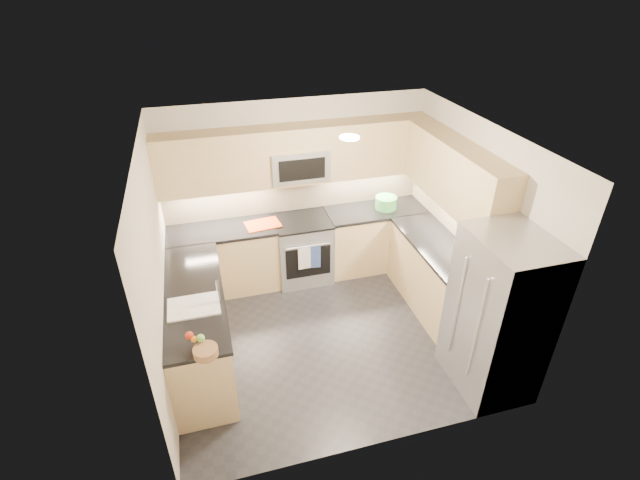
{
  "coord_description": "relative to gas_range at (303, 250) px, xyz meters",
  "views": [
    {
      "loc": [
        -1.24,
        -4.14,
        3.96
      ],
      "look_at": [
        0.0,
        0.35,
        1.15
      ],
      "focal_mm": 26.0,
      "sensor_mm": 36.0,
      "label": 1
    }
  ],
  "objects": [
    {
      "name": "floor",
      "position": [
        0.0,
        -1.28,
        -0.46
      ],
      "size": [
        3.6,
        3.2,
        0.0
      ],
      "primitive_type": "cube",
      "color": "#26262C",
      "rests_on": "ground"
    },
    {
      "name": "ceiling",
      "position": [
        0.0,
        -1.28,
        2.04
      ],
      "size": [
        3.6,
        3.2,
        0.02
      ],
      "primitive_type": "cube",
      "color": "beige",
      "rests_on": "wall_back"
    },
    {
      "name": "wall_back",
      "position": [
        0.0,
        0.32,
        0.79
      ],
      "size": [
        3.6,
        0.02,
        2.5
      ],
      "primitive_type": "cube",
      "color": "beige",
      "rests_on": "floor"
    },
    {
      "name": "wall_front",
      "position": [
        0.0,
        -2.88,
        0.79
      ],
      "size": [
        3.6,
        0.02,
        2.5
      ],
      "primitive_type": "cube",
      "color": "beige",
      "rests_on": "floor"
    },
    {
      "name": "wall_left",
      "position": [
        -1.8,
        -1.28,
        0.79
      ],
      "size": [
        0.02,
        3.2,
        2.5
      ],
      "primitive_type": "cube",
      "color": "beige",
      "rests_on": "floor"
    },
    {
      "name": "wall_right",
      "position": [
        1.8,
        -1.28,
        0.79
      ],
      "size": [
        0.02,
        3.2,
        2.5
      ],
      "primitive_type": "cube",
      "color": "beige",
      "rests_on": "floor"
    },
    {
      "name": "base_cab_back_left",
      "position": [
        -1.09,
        0.02,
        -0.01
      ],
      "size": [
        1.42,
        0.6,
        0.9
      ],
      "primitive_type": "cube",
      "color": "#D4B680",
      "rests_on": "floor"
    },
    {
      "name": "base_cab_back_right",
      "position": [
        1.09,
        0.02,
        -0.01
      ],
      "size": [
        1.42,
        0.6,
        0.9
      ],
      "primitive_type": "cube",
      "color": "#D4B680",
      "rests_on": "floor"
    },
    {
      "name": "base_cab_right",
      "position": [
        1.5,
        -1.12,
        -0.01
      ],
      "size": [
        0.6,
        1.7,
        0.9
      ],
      "primitive_type": "cube",
      "color": "#D4B680",
      "rests_on": "floor"
    },
    {
      "name": "base_cab_peninsula",
      "position": [
        -1.5,
        -1.28,
        -0.01
      ],
      "size": [
        0.6,
        2.0,
        0.9
      ],
      "primitive_type": "cube",
      "color": "#D4B680",
      "rests_on": "floor"
    },
    {
      "name": "countertop_back_left",
      "position": [
        -1.09,
        0.02,
        0.47
      ],
      "size": [
        1.42,
        0.63,
        0.04
      ],
      "primitive_type": "cube",
      "color": "black",
      "rests_on": "base_cab_back_left"
    },
    {
      "name": "countertop_back_right",
      "position": [
        1.09,
        0.02,
        0.47
      ],
      "size": [
        1.42,
        0.63,
        0.04
      ],
      "primitive_type": "cube",
      "color": "black",
      "rests_on": "base_cab_back_right"
    },
    {
      "name": "countertop_right",
      "position": [
        1.5,
        -1.12,
        0.47
      ],
      "size": [
        0.63,
        1.7,
        0.04
      ],
      "primitive_type": "cube",
      "color": "black",
      "rests_on": "base_cab_right"
    },
    {
      "name": "countertop_peninsula",
      "position": [
        -1.5,
        -1.28,
        0.47
      ],
      "size": [
        0.63,
        2.0,
        0.04
      ],
      "primitive_type": "cube",
      "color": "black",
      "rests_on": "base_cab_peninsula"
    },
    {
      "name": "upper_cab_back",
      "position": [
        0.0,
        0.15,
        1.37
      ],
      "size": [
        3.6,
        0.35,
        0.75
      ],
      "primitive_type": "cube",
      "color": "#D4B680",
      "rests_on": "wall_back"
    },
    {
      "name": "upper_cab_right",
      "position": [
        1.62,
        -1.0,
        1.37
      ],
      "size": [
        0.35,
        1.95,
        0.75
      ],
      "primitive_type": "cube",
      "color": "#D4B680",
      "rests_on": "wall_right"
    },
    {
      "name": "backsplash_back",
      "position": [
        0.0,
        0.32,
        0.74
      ],
      "size": [
        3.6,
        0.01,
        0.51
      ],
      "primitive_type": "cube",
      "color": "#C4B18D",
      "rests_on": "wall_back"
    },
    {
      "name": "backsplash_right",
      "position": [
        1.8,
        -0.82,
        0.74
      ],
      "size": [
        0.01,
        2.3,
        0.51
      ],
      "primitive_type": "cube",
      "color": "#C4B18D",
      "rests_on": "wall_right"
    },
    {
      "name": "gas_range",
      "position": [
        0.0,
        0.0,
        0.0
      ],
      "size": [
        0.76,
        0.65,
        0.91
      ],
      "primitive_type": "cube",
      "color": "#A9ACB1",
      "rests_on": "floor"
    },
    {
      "name": "range_cooktop",
      "position": [
        0.0,
        0.0,
        0.46
      ],
      "size": [
        0.76,
        0.65,
        0.03
      ],
      "primitive_type": "cube",
      "color": "black",
      "rests_on": "gas_range"
    },
    {
      "name": "oven_door_glass",
      "position": [
        0.0,
        -0.33,
        -0.01
      ],
      "size": [
        0.62,
        0.02,
        0.45
      ],
      "primitive_type": "cube",
      "color": "black",
      "rests_on": "gas_range"
    },
    {
      "name": "oven_handle",
      "position": [
        0.0,
        -0.35,
        0.26
      ],
      "size": [
        0.6,
        0.02,
        0.02
      ],
      "primitive_type": "cylinder",
      "rotation": [
        0.0,
        1.57,
        0.0
      ],
      "color": "#B2B5BA",
      "rests_on": "gas_range"
    },
    {
      "name": "microwave",
      "position": [
        0.0,
        0.12,
        1.24
      ],
      "size": [
        0.76,
        0.4,
        0.4
      ],
      "primitive_type": "cube",
      "color": "#A6A8AE",
      "rests_on": "upper_cab_back"
    },
    {
      "name": "microwave_door",
      "position": [
        0.0,
        -0.08,
        1.24
      ],
      "size": [
        0.6,
        0.01,
        0.28
      ],
      "primitive_type": "cube",
      "color": "black",
      "rests_on": "microwave"
    },
    {
      "name": "refrigerator",
      "position": [
        1.45,
        -2.43,
        0.45
      ],
      "size": [
        0.7,
        0.9,
        1.8
      ],
      "primitive_type": "cube",
      "color": "#9B9DA2",
      "rests_on": "floor"
    },
    {
      "name": "fridge_handle_left",
      "position": [
        1.08,
        -2.61,
        0.49
      ],
      "size": [
        0.02,
        0.02,
        1.2
      ],
      "primitive_type": "cylinder",
      "color": "#B2B5BA",
      "rests_on": "refrigerator"
    },
    {
      "name": "fridge_handle_right",
      "position": [
        1.08,
        -2.25,
        0.49
      ],
      "size": [
        0.02,
        0.02,
        1.2
      ],
      "primitive_type": "cylinder",
      "color": "#B2B5BA",
      "rests_on": "refrigerator"
    },
    {
      "name": "sink_basin",
      "position": [
        -1.5,
        -1.53,
        0.42
      ],
      "size": [
        0.52,
        0.38,
        0.16
      ],
      "primitive_type": "cube",
      "color": "white",
      "rests_on": "base_cab_peninsula"
    },
    {
      "name": "faucet",
      "position": [
        -1.24,
        -1.53,
        0.62
      ],
      "size": [
        0.03,
        0.03,
        0.28
      ],
      "primitive_type": "cylinder",
      "color": "silver",
      "rests_on": "countertop_peninsula"
    },
    {
      "name": "utensil_bowl",
      "position": [
        1.23,
        0.02,
        0.57
      ],
      "size": [
        0.39,
        0.39,
        0.17
      ],
      "primitive_type": "cylinder",
      "rotation": [
        0.0,
        0.0,
        0.33
      ],
      "color": "green",
      "rests_on": "countertop_back_right"
    },
    {
      "name": "cutting_board",
      "position": [
        -0.54,
        -0.0,
        0.49
      ],
      "size": [
        0.49,
        0.37,
        0.01
      ],
      "primitive_type": "cube",
      "rotation": [
        0.0,
        0.0,
        0.13
      ],
      "color": "#E84B15",
      "rests_on": "countertop_back_left"
    },
    {
      "name": "fruit_basket",
      "position": [
        -1.42,
        -2.24,
        0.53
      ],
      "size": [
        0.29,
        0.29,
        0.08
      ],
      "primitive_type": "cylinder",
      "rotation": [
        0.0,
        0.0,
        0.38
      ],
      "color": "#9D7049",
      "rests_on": "countertop_peninsula"
    },
    {
      "name": "fruit_apple",
      "position": [
        -1.55,
        -2.08,
        0.6
      ],
      "size": [
        0.08,
        0.08,
        0.08
      ],
      "primitive_type": "sphere",
      "color": "red",
      "rests_on": "fruit_basket"
    },
    {
      "name": "fruit_pear",
      "position": [
        -1.45,
        -2.14,
        0.6
      ],
      "size": [
        0.08,
        0.08,
        0.08
      ],
      "primitive_type": "sphere",
      "color": "#7AC153",
      "rests_on": "fruit_basket"
    },
    {
      "name": "dish_towel_check",
      "position": [
        -0.06,
        -0.37,
        0.1
      ],
      "size": [
        0.17,
        0.02,
        0.32
      ],
      "primitive_type": "cube",
      "rotation": [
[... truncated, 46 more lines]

